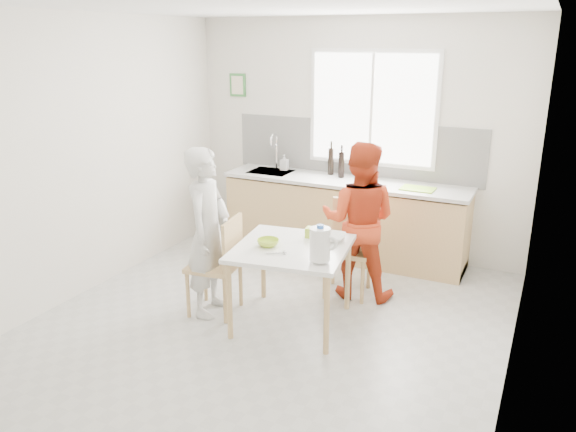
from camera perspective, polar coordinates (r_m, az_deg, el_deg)
name	(u,v)px	position (r m, az deg, el deg)	size (l,w,h in m)	color
ground	(266,327)	(5.09, -2.29, -11.23)	(4.50, 4.50, 0.00)	#B7B7B2
room_shell	(263,144)	(4.53, -2.55, 7.31)	(4.50, 4.50, 4.50)	silver
window	(372,109)	(6.49, 8.55, 10.73)	(1.50, 0.06, 1.30)	white
backsplash	(354,149)	(6.63, 6.74, 6.80)	(3.00, 0.02, 0.65)	white
picture_frame	(238,85)	(7.19, -5.14, 13.11)	(0.22, 0.03, 0.28)	#3C843F
kitchen_counter	(343,221)	(6.57, 5.62, -0.54)	(2.84, 0.64, 1.37)	tan
dining_table	(292,254)	(4.89, 0.39, -3.93)	(1.08, 1.08, 0.73)	white
chair_left	(221,261)	(5.17, -6.86, -4.59)	(0.49, 0.49, 0.93)	tan
chair_far	(350,243)	(5.61, 6.28, -2.71)	(0.49, 0.49, 0.94)	tan
person_white	(208,232)	(5.12, -8.11, -1.66)	(0.57, 0.37, 1.56)	silver
person_red	(359,221)	(5.45, 7.22, -0.50)	(0.75, 0.58, 1.54)	red
bowl_green	(268,243)	(4.87, -2.04, -2.72)	(0.19, 0.19, 0.06)	#A8CB2F
bowl_white	(332,237)	(5.01, 4.52, -2.17)	(0.24, 0.24, 0.06)	white
milk_jug	(321,244)	(4.47, 3.32, -2.83)	(0.23, 0.17, 0.30)	white
green_box	(311,232)	(5.07, 2.40, -1.68)	(0.10, 0.10, 0.09)	#95B529
spoon	(275,253)	(4.69, -1.34, -3.79)	(0.01, 0.01, 0.16)	#A5A5AA
cutting_board	(418,189)	(6.13, 13.05, 2.71)	(0.35, 0.25, 0.01)	#91D130
wine_bottle_a	(331,161)	(6.63, 4.38, 5.58)	(0.07, 0.07, 0.32)	black
wine_bottle_b	(341,165)	(6.50, 5.45, 5.23)	(0.07, 0.07, 0.30)	black
jar_amber	(365,172)	(6.45, 7.78, 4.40)	(0.06, 0.06, 0.16)	brown
soap_bottle	(284,162)	(6.86, -0.38, 5.49)	(0.09, 0.09, 0.19)	#999999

